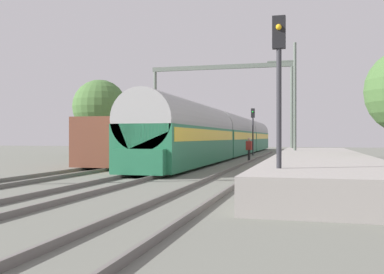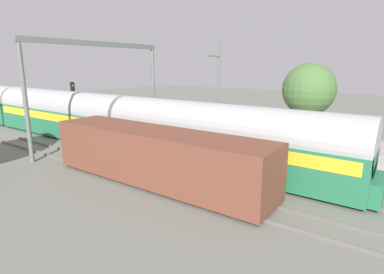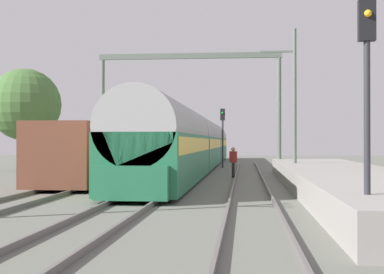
{
  "view_description": "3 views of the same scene",
  "coord_description": "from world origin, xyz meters",
  "px_view_note": "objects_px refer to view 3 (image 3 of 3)",
  "views": [
    {
      "loc": [
        6.97,
        -21.51,
        1.75
      ],
      "look_at": [
        0.0,
        5.34,
        1.78
      ],
      "focal_mm": 41.31,
      "sensor_mm": 36.0,
      "label": 1
    },
    {
      "loc": [
        -15.53,
        -4.7,
        6.16
      ],
      "look_at": [
        0.57,
        6.84,
        1.56
      ],
      "focal_mm": 29.18,
      "sensor_mm": 36.0,
      "label": 2
    },
    {
      "loc": [
        3.61,
        -21.38,
        2.04
      ],
      "look_at": [
        0.0,
        16.74,
        2.35
      ],
      "focal_mm": 52.06,
      "sensor_mm": 36.0,
      "label": 3
    }
  ],
  "objects_px": {
    "person_crossing": "(233,159)",
    "freight_car": "(96,153)",
    "railway_signal_far": "(223,130)",
    "passenger_train": "(197,142)",
    "catenary_gantry": "(190,88)",
    "railway_signal_near": "(367,85)"
  },
  "relations": [
    {
      "from": "person_crossing",
      "to": "railway_signal_near",
      "type": "height_order",
      "value": "railway_signal_near"
    },
    {
      "from": "passenger_train",
      "to": "railway_signal_near",
      "type": "relative_size",
      "value": 9.63
    },
    {
      "from": "freight_car",
      "to": "railway_signal_far",
      "type": "xyz_separation_m",
      "value": [
        5.76,
        15.61,
        1.49
      ]
    },
    {
      "from": "person_crossing",
      "to": "railway_signal_far",
      "type": "height_order",
      "value": "railway_signal_far"
    },
    {
      "from": "railway_signal_far",
      "to": "railway_signal_near",
      "type": "bearing_deg",
      "value": -82.0
    },
    {
      "from": "passenger_train",
      "to": "person_crossing",
      "type": "bearing_deg",
      "value": -74.14
    },
    {
      "from": "freight_car",
      "to": "railway_signal_near",
      "type": "bearing_deg",
      "value": -56.32
    },
    {
      "from": "person_crossing",
      "to": "railway_signal_near",
      "type": "distance_m",
      "value": 19.75
    },
    {
      "from": "person_crossing",
      "to": "catenary_gantry",
      "type": "distance_m",
      "value": 7.23
    },
    {
      "from": "railway_signal_near",
      "to": "railway_signal_far",
      "type": "relative_size",
      "value": 1.11
    },
    {
      "from": "passenger_train",
      "to": "freight_car",
      "type": "relative_size",
      "value": 3.78
    },
    {
      "from": "person_crossing",
      "to": "railway_signal_far",
      "type": "bearing_deg",
      "value": -70.63
    },
    {
      "from": "passenger_train",
      "to": "catenary_gantry",
      "type": "bearing_deg",
      "value": -90.0
    },
    {
      "from": "railway_signal_near",
      "to": "catenary_gantry",
      "type": "bearing_deg",
      "value": 104.5
    },
    {
      "from": "person_crossing",
      "to": "railway_signal_far",
      "type": "xyz_separation_m",
      "value": [
        -1.05,
        11.37,
        1.94
      ]
    },
    {
      "from": "person_crossing",
      "to": "passenger_train",
      "type": "bearing_deg",
      "value": -60.05
    },
    {
      "from": "passenger_train",
      "to": "catenary_gantry",
      "type": "xyz_separation_m",
      "value": [
        0.0,
        -5.69,
        3.62
      ]
    },
    {
      "from": "freight_car",
      "to": "catenary_gantry",
      "type": "bearing_deg",
      "value": 66.89
    },
    {
      "from": "person_crossing",
      "to": "freight_car",
      "type": "bearing_deg",
      "value": 45.97
    },
    {
      "from": "passenger_train",
      "to": "catenary_gantry",
      "type": "distance_m",
      "value": 6.74
    },
    {
      "from": "catenary_gantry",
      "to": "passenger_train",
      "type": "bearing_deg",
      "value": 90.0
    },
    {
      "from": "passenger_train",
      "to": "railway_signal_far",
      "type": "distance_m",
      "value": 2.35
    }
  ]
}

